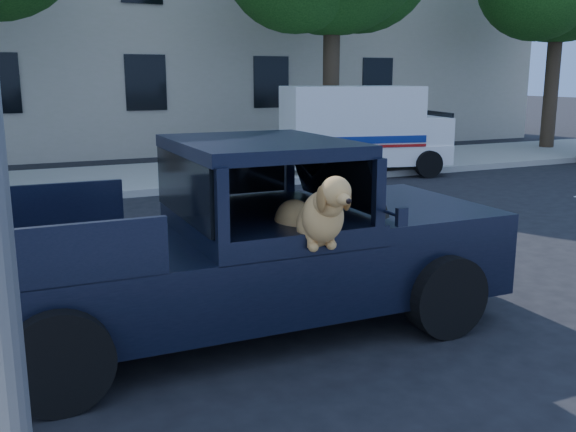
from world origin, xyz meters
name	(u,v)px	position (x,y,z in m)	size (l,w,h in m)	color
ground	(358,304)	(0.00, 0.00, 0.00)	(120.00, 120.00, 0.00)	black
far_sidewalk	(150,177)	(0.00, 9.20, 0.07)	(60.00, 4.00, 0.15)	gray
lane_stripes	(354,222)	(2.00, 3.40, 0.01)	(21.60, 0.14, 0.01)	silver
building_main	(181,12)	(3.00, 16.50, 4.50)	(26.00, 6.00, 9.00)	#BFB29D
pickup_truck	(229,268)	(-1.47, -0.06, 0.61)	(5.08, 2.62, 1.80)	black
mail_truck	(361,136)	(4.92, 7.94, 0.94)	(4.21, 2.69, 2.15)	silver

